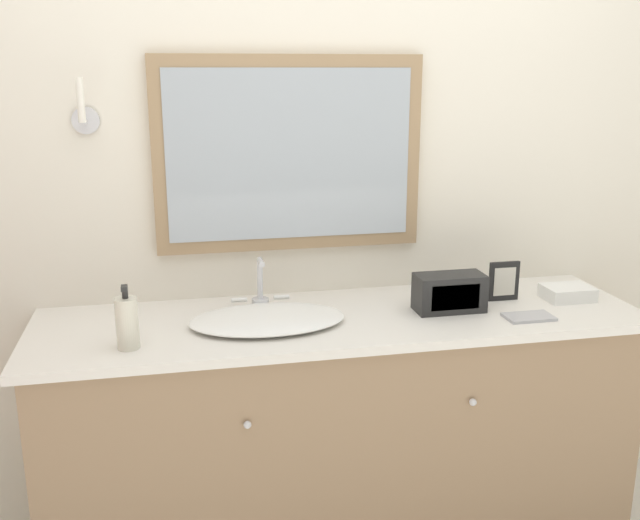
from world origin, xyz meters
name	(u,v)px	position (x,y,z in m)	size (l,w,h in m)	color
wall_back	(322,188)	(0.00, 0.63, 1.28)	(8.00, 0.18, 2.55)	silver
vanity_counter	(341,434)	(0.00, 0.31, 0.45)	(2.06, 0.59, 0.89)	#937556
sink_basin	(267,318)	(-0.26, 0.28, 0.91)	(0.51, 0.37, 0.18)	white
soap_bottle	(127,322)	(-0.70, 0.16, 0.97)	(0.07, 0.07, 0.20)	beige
appliance_box	(450,293)	(0.37, 0.28, 0.96)	(0.24, 0.11, 0.13)	black
picture_frame	(504,281)	(0.61, 0.35, 0.96)	(0.11, 0.01, 0.14)	black
hand_towel_near_sink	(567,293)	(0.84, 0.31, 0.92)	(0.17, 0.13, 0.05)	white
metal_tray	(529,317)	(0.61, 0.15, 0.90)	(0.16, 0.10, 0.01)	#ADADB2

